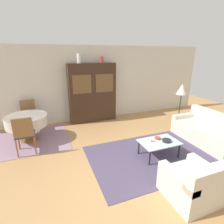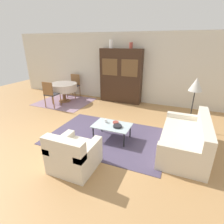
% 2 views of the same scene
% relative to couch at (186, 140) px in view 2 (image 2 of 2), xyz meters
% --- Properties ---
extents(ground_plane, '(14.00, 14.00, 0.00)m').
position_rel_couch_xyz_m(ground_plane, '(-2.80, -0.57, -0.30)').
color(ground_plane, tan).
extents(wall_back, '(10.00, 0.06, 2.70)m').
position_rel_couch_xyz_m(wall_back, '(-2.80, 3.06, 1.05)').
color(wall_back, beige).
rests_on(wall_back, ground_plane).
extents(area_rug, '(3.05, 2.07, 0.01)m').
position_rel_couch_xyz_m(area_rug, '(-1.90, -0.09, -0.29)').
color(area_rug, '#4C425B').
rests_on(area_rug, ground_plane).
extents(dining_rug, '(2.09, 1.82, 0.01)m').
position_rel_couch_xyz_m(dining_rug, '(-4.73, 1.87, -0.29)').
color(dining_rug, gray).
rests_on(dining_rug, ground_plane).
extents(couch, '(0.95, 1.85, 0.83)m').
position_rel_couch_xyz_m(couch, '(0.00, 0.00, 0.00)').
color(couch, beige).
rests_on(couch, ground_plane).
extents(armchair, '(0.82, 0.81, 0.80)m').
position_rel_couch_xyz_m(armchair, '(-2.01, -1.48, 0.01)').
color(armchair, beige).
rests_on(armchair, ground_plane).
extents(coffee_table, '(0.94, 0.62, 0.39)m').
position_rel_couch_xyz_m(coffee_table, '(-1.75, -0.14, 0.06)').
color(coffee_table, black).
rests_on(coffee_table, area_rug).
extents(display_cabinet, '(1.68, 0.39, 2.11)m').
position_rel_couch_xyz_m(display_cabinet, '(-2.60, 2.82, 0.76)').
color(display_cabinet, '#382316').
rests_on(display_cabinet, ground_plane).
extents(dining_table, '(1.12, 1.12, 0.75)m').
position_rel_couch_xyz_m(dining_table, '(-4.78, 1.92, 0.31)').
color(dining_table, brown).
rests_on(dining_table, dining_rug).
extents(dining_chair_near, '(0.44, 0.44, 0.99)m').
position_rel_couch_xyz_m(dining_chair_near, '(-4.78, 1.14, 0.28)').
color(dining_chair_near, brown).
rests_on(dining_chair_near, dining_rug).
extents(dining_chair_far, '(0.44, 0.44, 0.99)m').
position_rel_couch_xyz_m(dining_chair_far, '(-4.78, 2.70, 0.28)').
color(dining_chair_far, brown).
rests_on(dining_chair_far, dining_rug).
extents(floor_lamp, '(0.36, 0.36, 1.47)m').
position_rel_couch_xyz_m(floor_lamp, '(0.08, 1.29, 0.93)').
color(floor_lamp, black).
rests_on(floor_lamp, ground_plane).
extents(cup, '(0.08, 0.08, 0.09)m').
position_rel_couch_xyz_m(cup, '(-1.96, -0.06, 0.15)').
color(cup, white).
rests_on(cup, coffee_table).
extents(bowl, '(0.21, 0.21, 0.05)m').
position_rel_couch_xyz_m(bowl, '(-1.58, -0.20, 0.12)').
color(bowl, '#232328').
rests_on(bowl, coffee_table).
extents(bowl_small, '(0.15, 0.15, 0.04)m').
position_rel_couch_xyz_m(bowl_small, '(-1.71, -0.00, 0.12)').
color(bowl_small, '#9E4238').
rests_on(bowl_small, coffee_table).
extents(vase_tall, '(0.14, 0.14, 0.31)m').
position_rel_couch_xyz_m(vase_tall, '(-3.02, 2.82, 1.97)').
color(vase_tall, white).
rests_on(vase_tall, display_cabinet).
extents(vase_short, '(0.13, 0.13, 0.22)m').
position_rel_couch_xyz_m(vase_short, '(-2.23, 2.82, 1.92)').
color(vase_short, '#9E4238').
rests_on(vase_short, display_cabinet).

